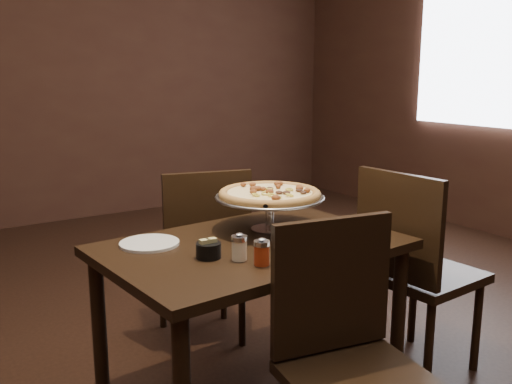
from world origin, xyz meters
TOP-DOWN VIEW (x-y plane):
  - room at (0.06, 0.03)m, footprint 6.04×7.04m
  - dining_table at (-0.07, 0.05)m, footprint 1.18×0.83m
  - pizza_stand at (0.08, 0.15)m, footprint 0.45×0.45m
  - parmesan_shaker at (-0.22, -0.10)m, footprint 0.06×0.06m
  - pepper_flake_shaker at (-0.18, -0.19)m, footprint 0.06×0.06m
  - packet_caddy at (-0.30, -0.02)m, footprint 0.09×0.09m
  - napkin_stack at (0.20, -0.20)m, footprint 0.17×0.17m
  - plate_left at (-0.41, 0.24)m, footprint 0.23×0.23m
  - plate_near at (0.09, -0.24)m, footprint 0.26×0.26m
  - serving_spatula at (-0.02, 0.04)m, footprint 0.16×0.16m
  - chair_far at (0.04, 0.66)m, footprint 0.51×0.51m
  - chair_near at (-0.09, -0.53)m, footprint 0.49×0.49m
  - chair_side at (0.68, -0.10)m, footprint 0.47×0.47m

SIDE VIEW (x-z plane):
  - chair_far at x=0.04m, z-range 0.04..0.94m
  - chair_near at x=-0.09m, z-range 0.04..0.94m
  - chair_side at x=0.68m, z-range 0.04..0.98m
  - dining_table at x=-0.07m, z-range 0.26..0.96m
  - plate_left at x=-0.41m, z-range 0.70..0.71m
  - plate_near at x=0.09m, z-range 0.70..0.72m
  - napkin_stack at x=0.20m, z-range 0.70..0.72m
  - packet_caddy at x=-0.30m, z-range 0.70..0.77m
  - pepper_flake_shaker at x=-0.18m, z-range 0.70..0.80m
  - parmesan_shaker at x=-0.22m, z-range 0.70..0.80m
  - serving_spatula at x=-0.02m, z-range 0.84..0.86m
  - pizza_stand at x=0.08m, z-range 0.76..0.95m
  - room at x=0.06m, z-range -0.02..2.82m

